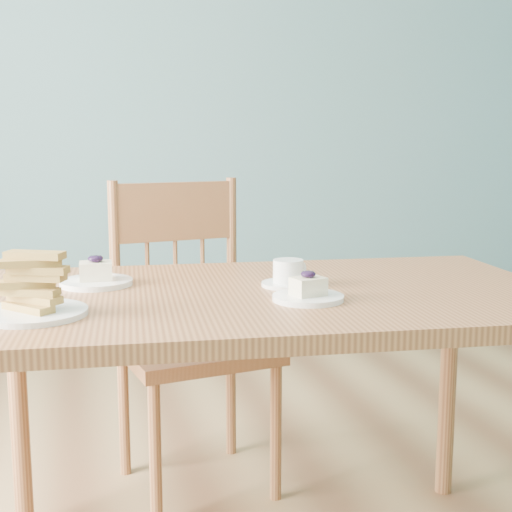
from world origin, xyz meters
TOP-DOWN VIEW (x-y plane):
  - room at (0.00, 0.00)m, footprint 5.01×5.01m
  - dining_table at (-0.11, 0.01)m, footprint 1.50×0.94m
  - dining_chair at (-0.20, 0.59)m, footprint 0.52×0.50m
  - cheesecake_plate_near at (-0.05, -0.12)m, footprint 0.17×0.17m
  - cheesecake_plate_far at (-0.52, 0.18)m, footprint 0.18×0.18m
  - coffee_cup at (-0.05, 0.04)m, footprint 0.13×0.13m
  - biscotti_plate at (-0.66, -0.11)m, footprint 0.23×0.23m

SIDE VIEW (x-z plane):
  - dining_chair at x=-0.20m, z-range 0.01..1.01m
  - dining_table at x=-0.11m, z-range 0.31..1.07m
  - cheesecake_plate_near at x=-0.05m, z-range 0.75..0.82m
  - cheesecake_plate_far at x=-0.52m, z-range 0.75..0.83m
  - coffee_cup at x=-0.05m, z-range 0.76..0.83m
  - biscotti_plate at x=-0.66m, z-range 0.75..0.88m
  - room at x=0.00m, z-range -0.01..2.71m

